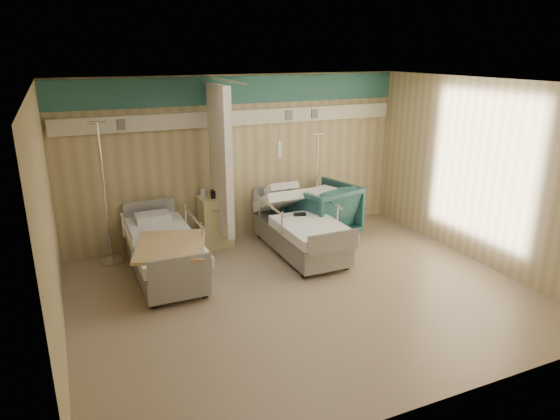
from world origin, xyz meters
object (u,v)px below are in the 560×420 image
object	(u,v)px
bed_right	(300,235)
iv_stand_left	(109,235)
visitor_armchair	(322,211)
bed_left	(164,256)
bedside_cabinet	(215,221)
iv_stand_right	(316,213)

from	to	relation	value
bed_right	iv_stand_left	distance (m)	2.99
visitor_armchair	iv_stand_left	world-z (taller)	iv_stand_left
bed_left	visitor_armchair	size ratio (longest dim) A/B	2.01
bed_left	bedside_cabinet	world-z (taller)	bedside_cabinet
bed_left	bedside_cabinet	distance (m)	1.39
bed_left	iv_stand_right	size ratio (longest dim) A/B	1.19
bed_right	iv_stand_right	bearing A→B (deg)	47.00
bedside_cabinet	visitor_armchair	distance (m)	1.85
bed_right	bed_left	bearing A→B (deg)	180.00
iv_stand_left	visitor_armchair	bearing A→B (deg)	-6.35
bedside_cabinet	iv_stand_right	xyz separation A→B (m)	(1.83, -0.17, -0.05)
bed_left	iv_stand_right	world-z (taller)	iv_stand_right
visitor_armchair	iv_stand_left	distance (m)	3.53
bed_right	visitor_armchair	xyz separation A→B (m)	(0.65, 0.47, 0.17)
bedside_cabinet	iv_stand_right	bearing A→B (deg)	-5.20
bed_left	visitor_armchair	bearing A→B (deg)	9.37
bedside_cabinet	visitor_armchair	world-z (taller)	visitor_armchair
bedside_cabinet	bed_left	bearing A→B (deg)	-139.40
bed_right	iv_stand_right	world-z (taller)	iv_stand_right
bed_left	visitor_armchair	xyz separation A→B (m)	(2.85, 0.47, 0.17)
bed_right	visitor_armchair	bearing A→B (deg)	35.90
bedside_cabinet	iv_stand_right	distance (m)	1.84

